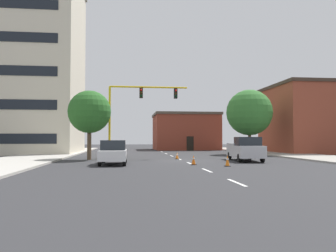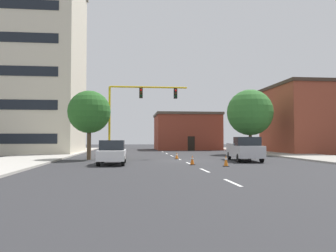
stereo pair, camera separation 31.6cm
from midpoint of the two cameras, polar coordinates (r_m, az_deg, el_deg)
ground_plane at (r=28.33m, az=2.87°, el=-5.90°), size 160.00×160.00×0.00m
sidewalk_left at (r=37.08m, az=-20.11°, el=-4.77°), size 6.00×56.00×0.14m
sidewalk_right at (r=40.10m, az=20.28°, el=-4.56°), size 6.00×56.00×0.14m
lane_stripe_seg_0 at (r=14.71m, az=11.44°, el=-9.34°), size 0.16×2.40×0.01m
lane_stripe_seg_1 at (r=20.00m, az=6.67°, el=-7.45°), size 0.16×2.40×0.01m
lane_stripe_seg_2 at (r=25.37m, az=3.92°, el=-6.32°), size 0.16×2.40×0.01m
lane_stripe_seg_3 at (r=30.79m, az=2.15°, el=-5.59°), size 0.16×2.40×0.01m
lane_stripe_seg_4 at (r=36.24m, az=0.91°, el=-5.07°), size 0.16×2.40×0.01m
lane_stripe_seg_5 at (r=41.70m, az=-0.01°, el=-4.68°), size 0.16×2.40×0.01m
lane_stripe_seg_6 at (r=47.17m, az=-0.71°, el=-4.39°), size 0.16×2.40×0.01m
building_tall_left at (r=47.38m, az=-23.76°, el=9.48°), size 15.66×12.86×22.48m
building_brick_center at (r=57.26m, az=3.24°, el=-0.95°), size 10.56×10.17×6.06m
building_row_right at (r=48.13m, az=24.04°, el=1.11°), size 11.85×10.86×8.83m
traffic_signal_gantry at (r=31.95m, az=-7.78°, el=-1.51°), size 8.24×1.20×6.83m
tree_left_near at (r=30.46m, az=-12.87°, el=2.31°), size 3.75×3.75×6.08m
tree_right_mid at (r=40.99m, az=13.90°, el=2.23°), size 5.41×5.41×7.64m
pickup_truck_silver at (r=28.81m, az=13.12°, el=-3.84°), size 2.47×5.56×1.99m
sedan_white_near_left at (r=24.69m, az=-9.02°, el=-4.36°), size 1.90×4.51×1.74m
traffic_cone_roadside_a at (r=23.02m, az=10.15°, el=-5.80°), size 0.36×0.36×0.77m
traffic_cone_roadside_b at (r=30.82m, az=1.78°, el=-5.04°), size 0.36×0.36×0.60m
traffic_cone_roadside_c at (r=24.03m, az=4.50°, el=-5.75°), size 0.36×0.36×0.70m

